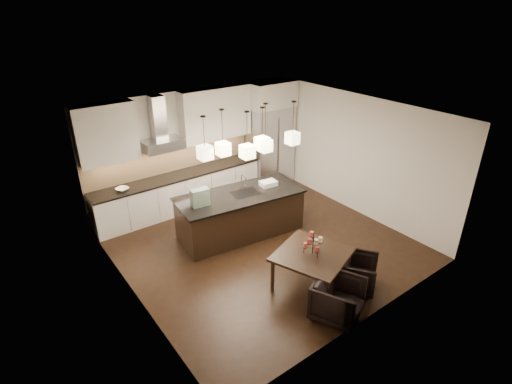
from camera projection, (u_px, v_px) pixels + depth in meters
floor at (262, 244)px, 8.47m from camera, size 5.50×5.50×0.02m
ceiling at (263, 114)px, 7.23m from camera, size 5.50×5.50×0.02m
wall_back at (194, 146)px, 9.84m from camera, size 5.50×0.02×2.80m
wall_front at (376, 247)px, 5.86m from camera, size 5.50×0.02×2.80m
wall_left at (125, 228)px, 6.37m from camera, size 0.02×5.50×2.80m
wall_right at (355, 154)px, 9.33m from camera, size 0.02×5.50×2.80m
refrigerator at (270, 146)px, 10.83m from camera, size 1.20×0.72×2.15m
fridge_panel at (271, 94)px, 10.22m from camera, size 1.26×0.72×0.65m
lower_cabinets at (181, 193)px, 9.68m from camera, size 4.21×0.62×0.88m
countertop at (179, 175)px, 9.48m from camera, size 4.21×0.66×0.04m
backsplash at (172, 159)px, 9.55m from camera, size 4.21×0.02×0.63m
upper_cab_left at (106, 134)px, 8.23m from camera, size 1.25×0.35×1.25m
upper_cab_right at (216, 114)px, 9.66m from camera, size 1.85×0.35×1.25m
hood_canopy at (163, 145)px, 9.00m from camera, size 0.90×0.52×0.24m
hood_chimney at (158, 118)px, 8.81m from camera, size 0.30×0.28×0.96m
fruit_bowl at (122, 189)px, 8.68m from camera, size 0.33×0.33×0.06m
island_body at (240, 215)px, 8.67m from camera, size 2.73×1.37×0.92m
island_top at (240, 195)px, 8.46m from camera, size 2.82×1.46×0.04m
faucet at (242, 183)px, 8.49m from camera, size 0.14×0.26×0.40m
tote_bag at (200, 197)px, 7.91m from camera, size 0.38×0.23×0.36m
food_container at (268, 183)px, 8.80m from camera, size 0.38×0.29×0.10m
dining_table at (311, 270)px, 7.10m from camera, size 1.49×1.49×0.70m
candelabra at (313, 243)px, 6.86m from camera, size 0.43×0.43×0.41m
candle_a at (316, 242)px, 6.97m from camera, size 0.09×0.09×0.09m
candle_b at (305, 245)px, 6.88m from camera, size 0.09×0.09×0.09m
candle_c at (317, 249)px, 6.77m from camera, size 0.09×0.09×0.09m
candle_d at (312, 234)px, 6.93m from camera, size 0.09×0.09×0.09m
candle_e at (309, 241)px, 6.73m from camera, size 0.09×0.09×0.09m
candle_f at (320, 240)px, 6.76m from camera, size 0.09×0.09×0.09m
armchair_left at (338, 299)px, 6.41m from camera, size 0.99×1.00×0.69m
armchair_right at (356, 273)px, 7.07m from camera, size 0.96×0.96×0.64m
pendant_a at (205, 153)px, 7.44m from camera, size 0.24×0.24×0.26m
pendant_b at (223, 149)px, 7.93m from camera, size 0.24×0.24×0.26m
pendant_c at (262, 143)px, 8.04m from camera, size 0.24×0.24×0.26m
pendant_d at (265, 145)px, 8.40m from camera, size 0.24×0.24×0.26m
pendant_e at (292, 138)px, 8.50m from camera, size 0.24×0.24×0.26m
pendant_f at (247, 152)px, 7.79m from camera, size 0.24×0.24×0.26m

